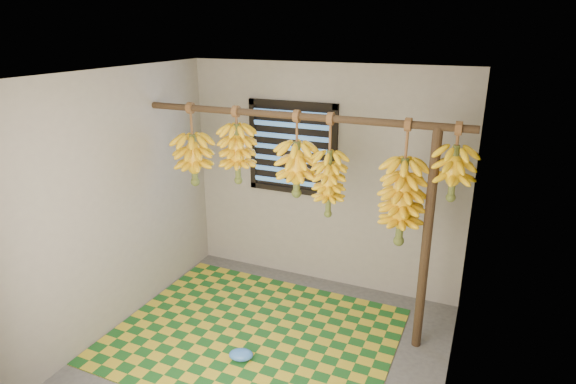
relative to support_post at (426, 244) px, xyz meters
The scene contains 16 objects.
floor 1.71m from the support_post, 149.74° to the right, with size 3.00×3.00×0.01m, color #464646.
ceiling 1.98m from the support_post, 149.74° to the right, with size 3.00×3.00×0.01m, color silver.
wall_back 1.46m from the support_post, 146.14° to the left, with size 3.00×0.01×2.40m, color gray.
wall_left 2.80m from the support_post, 165.49° to the right, with size 0.01×3.00×2.40m, color gray.
wall_right 0.79m from the support_post, 66.46° to the right, with size 0.01×3.00×2.40m, color gray.
window 1.80m from the support_post, 153.40° to the left, with size 1.00×0.04×1.00m.
hanging_pole 1.56m from the support_post, behind, with size 0.06×0.06×3.00m, color #3B2B19.
support_post is the anchor object (origin of this frame).
woven_mat 1.79m from the support_post, 161.85° to the right, with size 2.53×2.02×0.01m, color #18511C.
plastic_bag 1.84m from the support_post, 148.97° to the right, with size 0.21×0.16×0.09m, color #3874D0.
banana_bunch_a 2.33m from the support_post, behind, with size 0.37×0.37×0.81m.
banana_bunch_b 1.88m from the support_post, behind, with size 0.34×0.34×0.73m.
banana_bunch_c 1.29m from the support_post, behind, with size 0.35×0.35×0.78m.
banana_bunch_d 0.97m from the support_post, behind, with size 0.31×0.31×0.93m.
banana_bunch_e 0.42m from the support_post, behind, with size 0.35×0.35×1.08m.
banana_bunch_f 0.66m from the support_post, ahead, with size 0.32×0.32×0.63m.
Camera 1 is at (1.58, -3.13, 2.74)m, focal length 30.00 mm.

